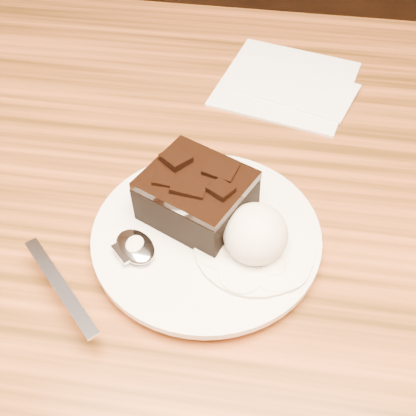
# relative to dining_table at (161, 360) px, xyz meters

# --- Properties ---
(dining_table) EXTENTS (1.20, 0.80, 0.75)m
(dining_table) POSITION_rel_dining_table_xyz_m (0.00, 0.00, 0.00)
(dining_table) COLOR #40270D
(dining_table) RESTS_ON floor
(plate) EXTENTS (0.21, 0.21, 0.02)m
(plate) POSITION_rel_dining_table_xyz_m (0.08, -0.05, 0.38)
(plate) COLOR white
(plate) RESTS_ON dining_table
(brownie) EXTENTS (0.11, 0.11, 0.04)m
(brownie) POSITION_rel_dining_table_xyz_m (0.07, -0.03, 0.41)
(brownie) COLOR black
(brownie) RESTS_ON plate
(ice_cream_scoop) EXTENTS (0.06, 0.06, 0.05)m
(ice_cream_scoop) POSITION_rel_dining_table_xyz_m (0.13, -0.06, 0.41)
(ice_cream_scoop) COLOR white
(ice_cream_scoop) RESTS_ON plate
(melt_puddle) EXTENTS (0.11, 0.11, 0.00)m
(melt_puddle) POSITION_rel_dining_table_xyz_m (0.13, -0.06, 0.39)
(melt_puddle) COLOR white
(melt_puddle) RESTS_ON plate
(spoon) EXTENTS (0.15, 0.15, 0.01)m
(spoon) POSITION_rel_dining_table_xyz_m (0.02, -0.08, 0.40)
(spoon) COLOR silver
(spoon) RESTS_ON plate
(napkin) EXTENTS (0.19, 0.19, 0.01)m
(napkin) POSITION_rel_dining_table_xyz_m (0.14, 0.22, 0.38)
(napkin) COLOR white
(napkin) RESTS_ON dining_table
(crumb_a) EXTENTS (0.01, 0.01, 0.00)m
(crumb_a) POSITION_rel_dining_table_xyz_m (0.02, -0.03, 0.39)
(crumb_a) COLOR black
(crumb_a) RESTS_ON plate
(crumb_b) EXTENTS (0.01, 0.01, 0.00)m
(crumb_b) POSITION_rel_dining_table_xyz_m (0.08, -0.03, 0.39)
(crumb_b) COLOR black
(crumb_b) RESTS_ON plate
(crumb_c) EXTENTS (0.01, 0.01, 0.00)m
(crumb_c) POSITION_rel_dining_table_xyz_m (0.13, -0.10, 0.39)
(crumb_c) COLOR black
(crumb_c) RESTS_ON plate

